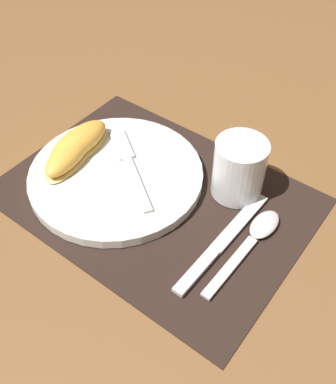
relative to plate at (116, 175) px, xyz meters
The scene contains 9 objects.
ground_plane 0.07m from the plate, ahead, with size 3.00×3.00×0.00m, color brown.
placemat 0.07m from the plate, ahead, with size 0.46×0.33×0.00m.
plate is the anchor object (origin of this frame).
juice_glass 0.19m from the plate, 29.53° to the left, with size 0.08×0.08×0.09m.
knife 0.20m from the plate, ahead, with size 0.02×0.22×0.01m.
spoon 0.24m from the plate, ahead, with size 0.03×0.18×0.01m.
fork 0.03m from the plate, 82.01° to the left, with size 0.17×0.13×0.00m.
citrus_wedge_0 0.09m from the plate, behind, with size 0.06×0.13×0.04m.
citrus_wedge_1 0.08m from the plate, 163.99° to the right, with size 0.08×0.14×0.03m.
Camera 1 is at (0.30, -0.36, 0.51)m, focal length 42.00 mm.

